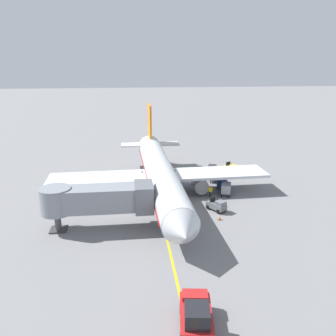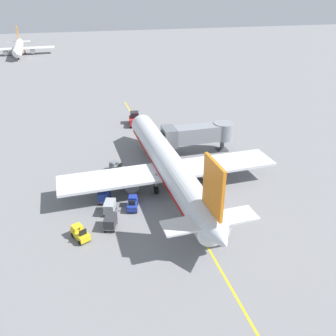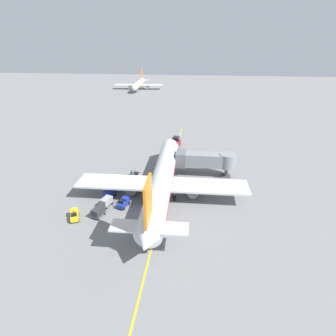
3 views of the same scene
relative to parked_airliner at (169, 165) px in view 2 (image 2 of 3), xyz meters
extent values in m
plane|color=slate|center=(0.47, 1.79, -3.19)|extent=(400.00, 400.00, 0.00)
cube|color=gold|center=(0.47, 1.79, -3.18)|extent=(0.24, 80.00, 0.01)
cylinder|color=silver|center=(-0.01, 0.27, 0.10)|extent=(4.49, 32.08, 3.70)
cube|color=red|center=(-0.01, 0.27, -0.36)|extent=(4.47, 29.52, 0.44)
cone|color=silver|center=(-0.43, 17.47, 0.10)|extent=(3.68, 2.49, 3.63)
cone|color=silver|center=(0.42, -17.12, 0.40)|extent=(3.21, 2.88, 3.14)
cube|color=black|center=(-0.39, 15.67, 0.75)|extent=(2.80, 1.17, 0.60)
cube|color=silver|center=(0.02, -0.73, -0.55)|extent=(30.12, 5.94, 0.36)
cylinder|color=gray|center=(-5.50, -0.06, -1.80)|extent=(2.08, 3.25, 2.00)
cylinder|color=gray|center=(5.50, 0.21, -1.80)|extent=(2.08, 3.25, 2.00)
cube|color=orange|center=(0.36, -14.72, 4.70)|extent=(0.43, 4.41, 5.50)
cube|color=silver|center=(0.36, -14.52, 0.65)|extent=(10.06, 2.85, 0.24)
cylinder|color=black|center=(-0.28, 11.47, -2.64)|extent=(0.48, 1.11, 1.10)
cylinder|color=gray|center=(-0.28, 11.47, -1.09)|extent=(0.24, 0.24, 2.00)
cylinder|color=black|center=(-2.26, -1.78, -2.64)|extent=(0.48, 1.11, 1.10)
cylinder|color=gray|center=(-2.26, -1.78, -1.09)|extent=(0.24, 0.24, 2.00)
cylinder|color=black|center=(2.34, -1.67, -2.64)|extent=(0.48, 1.11, 1.10)
cylinder|color=gray|center=(2.34, -1.67, -1.09)|extent=(0.24, 0.24, 2.00)
cube|color=gray|center=(6.93, 9.12, 0.30)|extent=(10.22, 2.80, 2.60)
cube|color=slate|center=(2.62, 9.12, 0.30)|extent=(2.00, 3.50, 2.99)
cylinder|color=gray|center=(12.04, 9.12, 0.30)|extent=(3.36, 3.36, 2.86)
cylinder|color=#4C4C51|center=(12.04, 9.12, -2.09)|extent=(0.70, 0.70, 2.19)
cube|color=#38383A|center=(12.04, 9.12, -3.11)|extent=(1.80, 1.80, 0.16)
cube|color=#B21E1E|center=(-0.09, 25.35, -2.34)|extent=(2.78, 4.66, 0.90)
cube|color=black|center=(0.04, 26.33, -1.34)|extent=(1.89, 2.06, 1.10)
cube|color=#B21E1E|center=(-0.30, 23.83, -1.71)|extent=(2.00, 1.35, 0.36)
cylinder|color=black|center=(0.64, 23.81, -2.79)|extent=(0.46, 0.84, 0.80)
cylinder|color=black|center=(-1.21, 24.06, -2.79)|extent=(0.46, 0.84, 0.80)
cylinder|color=black|center=(1.03, 26.64, -2.79)|extent=(0.46, 0.84, 0.80)
cylinder|color=black|center=(-0.82, 26.90, -2.79)|extent=(0.46, 0.84, 0.80)
cube|color=slate|center=(-6.42, 5.93, -2.56)|extent=(2.37, 2.75, 0.70)
cube|color=slate|center=(-6.80, 6.51, -1.99)|extent=(1.43, 1.44, 0.44)
cube|color=black|center=(-6.05, 5.36, -1.89)|extent=(0.79, 0.59, 0.64)
cylinder|color=black|center=(-6.49, 6.04, -1.91)|extent=(0.21, 0.26, 0.54)
cylinder|color=black|center=(-7.35, 6.37, -2.91)|extent=(0.47, 0.58, 0.56)
cylinder|color=black|center=(-6.45, 6.96, -2.91)|extent=(0.47, 0.58, 0.56)
cylinder|color=black|center=(-6.40, 4.90, -2.91)|extent=(0.47, 0.58, 0.56)
cylinder|color=black|center=(-5.50, 5.49, -2.91)|extent=(0.47, 0.58, 0.56)
cube|color=#1E339E|center=(-6.00, -4.62, -2.56)|extent=(1.81, 2.73, 0.70)
cube|color=#1E339E|center=(-5.82, -3.96, -1.99)|extent=(1.26, 1.28, 0.44)
cube|color=black|center=(-6.18, -5.29, -1.89)|extent=(0.85, 0.37, 0.64)
cylinder|color=black|center=(-5.97, -4.50, -1.91)|extent=(0.15, 0.28, 0.54)
cylinder|color=black|center=(-6.30, -3.64, -2.91)|extent=(0.34, 0.59, 0.56)
cylinder|color=black|center=(-5.25, -3.92, -2.91)|extent=(0.34, 0.59, 0.56)
cylinder|color=black|center=(-6.75, -5.33, -2.91)|extent=(0.34, 0.59, 0.56)
cylinder|color=black|center=(-5.71, -5.61, -2.91)|extent=(0.34, 0.59, 0.56)
cube|color=gold|center=(-12.63, -9.01, -2.56)|extent=(2.14, 2.77, 0.70)
cube|color=gold|center=(-12.91, -8.39, -1.99)|extent=(1.37, 1.38, 0.44)
cube|color=black|center=(-12.34, -9.63, -1.89)|extent=(0.83, 0.50, 0.64)
cylinder|color=black|center=(-12.68, -8.90, -1.91)|extent=(0.18, 0.27, 0.54)
cylinder|color=black|center=(-13.48, -8.44, -2.91)|extent=(0.42, 0.59, 0.56)
cylinder|color=black|center=(-12.50, -7.99, -2.91)|extent=(0.42, 0.59, 0.56)
cylinder|color=black|center=(-12.75, -10.03, -2.91)|extent=(0.42, 0.59, 0.56)
cylinder|color=black|center=(-11.77, -9.58, -2.91)|extent=(0.42, 0.59, 0.56)
cube|color=#4C4C51|center=(-9.05, 0.93, -2.77)|extent=(1.92, 2.50, 0.12)
cube|color=#999EA3|center=(-9.05, 0.93, -2.16)|extent=(1.83, 2.37, 1.10)
cylinder|color=#4C4C51|center=(-8.59, 2.31, -2.78)|extent=(0.29, 0.69, 0.07)
cylinder|color=black|center=(-9.31, 1.89, -3.01)|extent=(0.23, 0.38, 0.36)
cylinder|color=black|center=(-8.26, 1.54, -3.01)|extent=(0.23, 0.38, 0.36)
cylinder|color=black|center=(-9.83, 0.32, -3.01)|extent=(0.23, 0.38, 0.36)
cylinder|color=black|center=(-8.78, -0.02, -3.01)|extent=(0.23, 0.38, 0.36)
cube|color=#4C4C51|center=(-9.23, -2.01, -2.77)|extent=(1.92, 2.50, 0.12)
cube|color=#233D9E|center=(-9.23, -2.01, -2.16)|extent=(1.83, 2.37, 1.10)
cylinder|color=#4C4C51|center=(-8.77, -0.64, -2.78)|extent=(0.29, 0.69, 0.07)
cylinder|color=black|center=(-9.49, -1.06, -3.01)|extent=(0.23, 0.38, 0.36)
cylinder|color=black|center=(-8.44, -1.40, -3.01)|extent=(0.23, 0.38, 0.36)
cylinder|color=black|center=(-10.01, -2.62, -3.01)|extent=(0.23, 0.38, 0.36)
cylinder|color=black|center=(-8.96, -2.97, -3.01)|extent=(0.23, 0.38, 0.36)
cube|color=#4C4C51|center=(-8.87, -4.80, -2.77)|extent=(1.92, 2.50, 0.12)
cube|color=#999EA3|center=(-8.87, -4.80, -2.16)|extent=(1.83, 2.37, 1.10)
cylinder|color=#4C4C51|center=(-8.41, -3.42, -2.78)|extent=(0.29, 0.69, 0.07)
cylinder|color=black|center=(-9.13, -3.84, -3.01)|extent=(0.23, 0.38, 0.36)
cylinder|color=black|center=(-8.08, -4.19, -3.01)|extent=(0.23, 0.38, 0.36)
cylinder|color=black|center=(-9.65, -5.41, -3.01)|extent=(0.23, 0.38, 0.36)
cylinder|color=black|center=(-8.60, -5.76, -3.01)|extent=(0.23, 0.38, 0.36)
cube|color=#4C4C51|center=(-9.17, -7.87, -2.77)|extent=(1.92, 2.50, 0.12)
cube|color=#2D2D33|center=(-9.17, -7.87, -2.16)|extent=(1.83, 2.37, 1.10)
cylinder|color=#4C4C51|center=(-8.72, -6.49, -2.78)|extent=(0.29, 0.69, 0.07)
cylinder|color=black|center=(-9.44, -6.91, -3.01)|extent=(0.23, 0.38, 0.36)
cylinder|color=black|center=(-8.39, -7.26, -3.01)|extent=(0.23, 0.38, 0.36)
cylinder|color=black|center=(-9.95, -8.48, -3.01)|extent=(0.23, 0.38, 0.36)
cylinder|color=black|center=(-8.90, -8.82, -3.01)|extent=(0.23, 0.38, 0.36)
cylinder|color=#232328|center=(-6.73, 1.76, -2.76)|extent=(0.15, 0.15, 0.85)
cylinder|color=#232328|center=(-6.58, 1.62, -2.76)|extent=(0.15, 0.15, 0.85)
cube|color=yellow|center=(-6.66, 1.69, -2.04)|extent=(0.44, 0.44, 0.60)
cylinder|color=yellow|center=(-6.83, 1.86, -2.09)|extent=(0.22, 0.22, 0.57)
cylinder|color=yellow|center=(-6.48, 1.51, -2.09)|extent=(0.22, 0.22, 0.57)
sphere|color=#997051|center=(-6.66, 1.69, -1.61)|extent=(0.22, 0.22, 0.22)
cube|color=red|center=(-6.66, 1.69, -1.59)|extent=(0.24, 0.24, 0.10)
cube|color=black|center=(-6.16, 8.62, -3.17)|extent=(0.36, 0.36, 0.04)
cone|color=orange|center=(-6.16, 8.62, -2.87)|extent=(0.30, 0.30, 0.55)
cylinder|color=white|center=(-6.16, 8.62, -2.84)|extent=(0.21, 0.21, 0.06)
cylinder|color=white|center=(-30.89, 119.63, -0.07)|extent=(5.51, 30.57, 3.52)
cube|color=orange|center=(-30.89, 119.63, -0.51)|extent=(5.38, 28.14, 0.42)
cone|color=white|center=(-29.81, 103.32, -0.07)|extent=(3.59, 2.50, 3.44)
cone|color=white|center=(-31.97, 136.12, 0.22)|extent=(3.16, 2.85, 2.99)
cube|color=black|center=(-29.92, 105.03, 0.55)|extent=(2.70, 1.22, 0.57)
cube|color=white|center=(-30.95, 120.57, -0.68)|extent=(28.76, 6.80, 0.34)
cylinder|color=gray|center=(-25.68, 120.16, -1.87)|extent=(2.10, 3.16, 1.90)
cylinder|color=gray|center=(-36.11, 119.47, -1.87)|extent=(2.10, 3.16, 1.90)
cube|color=orange|center=(-31.82, 133.85, 4.30)|extent=(0.58, 4.19, 5.22)
cube|color=white|center=(-31.81, 133.66, 0.46)|extent=(9.64, 3.09, 0.23)
cylinder|color=black|center=(-30.19, 109.01, -2.66)|extent=(0.50, 1.07, 1.04)
cylinder|color=gray|center=(-30.19, 109.01, -1.19)|extent=(0.23, 0.23, 1.90)
cylinder|color=black|center=(-28.83, 121.67, -2.66)|extent=(0.50, 1.07, 1.04)
cylinder|color=gray|center=(-28.83, 121.67, -1.19)|extent=(0.23, 0.23, 1.90)
cylinder|color=black|center=(-33.19, 121.38, -2.66)|extent=(0.50, 1.07, 1.04)
cylinder|color=gray|center=(-33.19, 121.38, -1.19)|extent=(0.23, 0.23, 1.90)
camera|label=1|loc=(4.17, 45.25, 14.68)|focal=37.72mm
camera|label=2|loc=(-11.53, -41.50, 21.73)|focal=37.45mm
camera|label=3|loc=(6.01, -41.61, 21.91)|focal=28.56mm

